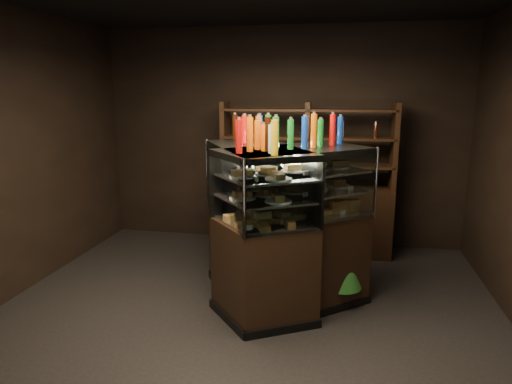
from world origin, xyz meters
TOP-DOWN VIEW (x-y plane):
  - ground at (0.00, 0.00)m, footprint 5.00×5.00m
  - room_shell at (0.00, 0.00)m, footprint 5.02×5.02m
  - display_case at (0.23, 0.47)m, footprint 1.85×1.66m
  - food_display at (0.23, 0.47)m, footprint 1.34×1.26m
  - bottles_top at (0.23, 0.48)m, footprint 1.17×1.12m
  - potted_conifer at (0.92, 0.56)m, footprint 0.39×0.39m
  - back_shelving at (0.41, 2.05)m, footprint 2.25×0.49m

SIDE VIEW (x-z plane):
  - ground at x=0.00m, z-range 0.00..0.00m
  - potted_conifer at x=0.92m, z-range 0.06..0.89m
  - display_case at x=0.23m, z-range -0.27..1.35m
  - back_shelving at x=0.41m, z-range -0.39..1.61m
  - food_display at x=0.23m, z-range 0.97..1.46m
  - bottles_top at x=0.23m, z-range 1.60..1.90m
  - room_shell at x=0.00m, z-range 0.44..3.45m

